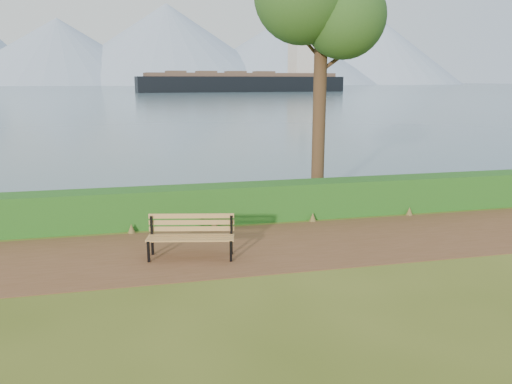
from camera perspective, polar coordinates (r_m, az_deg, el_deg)
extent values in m
plane|color=#465518|center=(11.38, 2.25, -6.67)|extent=(140.00, 140.00, 0.00)
cube|color=brown|center=(11.65, 1.86, -6.17)|extent=(40.00, 3.40, 0.01)
cube|color=#1E4B15|center=(13.66, -0.57, -1.16)|extent=(32.00, 0.85, 1.00)
cube|color=#425C6A|center=(270.40, -12.50, 11.62)|extent=(700.00, 510.00, 0.00)
cone|color=#8699B3|center=(409.87, -21.58, 14.68)|extent=(160.00, 160.00, 48.00)
cone|color=#8699B3|center=(416.88, -10.08, 16.27)|extent=(190.00, 190.00, 62.00)
cone|color=#8699B3|center=(426.11, 2.63, 15.55)|extent=(170.00, 170.00, 50.00)
cone|color=#8699B3|center=(467.41, 13.39, 15.47)|extent=(150.00, 150.00, 58.00)
cone|color=#8699B3|center=(440.63, -14.20, 14.12)|extent=(120.00, 120.00, 35.00)
cone|color=#8699B3|center=(461.69, 6.72, 14.64)|extent=(130.00, 130.00, 40.00)
cube|color=black|center=(10.82, -12.18, -6.70)|extent=(0.06, 0.07, 0.46)
cube|color=black|center=(11.17, -11.80, -4.91)|extent=(0.06, 0.07, 0.89)
cube|color=black|center=(10.96, -12.01, -5.32)|extent=(0.16, 0.54, 0.05)
cube|color=black|center=(10.62, -2.89, -6.79)|extent=(0.06, 0.07, 0.46)
cube|color=black|center=(10.98, -2.83, -4.95)|extent=(0.06, 0.07, 0.89)
cube|color=black|center=(10.77, -2.86, -5.37)|extent=(0.16, 0.54, 0.05)
cube|color=#A5753F|center=(10.64, -7.59, -5.53)|extent=(1.84, 0.47, 0.04)
cube|color=#A5753F|center=(10.76, -7.52, -5.31)|extent=(1.84, 0.47, 0.04)
cube|color=#A5753F|center=(10.89, -7.44, -5.10)|extent=(1.84, 0.47, 0.04)
cube|color=#A5753F|center=(11.01, -7.37, -4.89)|extent=(1.84, 0.47, 0.04)
cube|color=#A5753F|center=(11.03, -7.36, -4.18)|extent=(1.83, 0.42, 0.11)
cube|color=#A5753F|center=(10.99, -7.38, -3.46)|extent=(1.83, 0.42, 0.11)
cube|color=#A5753F|center=(10.95, -7.40, -2.73)|extent=(1.83, 0.42, 0.11)
cylinder|color=#352116|center=(15.41, 7.31, 11.74)|extent=(0.39, 0.39, 7.08)
sphere|color=#1C4416|center=(16.30, 9.69, 20.04)|extent=(2.56, 2.56, 2.56)
sphere|color=#1C4416|center=(15.11, 10.06, 19.12)|extent=(2.36, 2.36, 2.36)
cylinder|color=#352116|center=(15.57, 8.98, 14.60)|extent=(1.03, 0.12, 0.77)
cylinder|color=#352116|center=(15.40, 5.89, 16.54)|extent=(0.80, 0.37, 0.71)
cube|color=black|center=(162.02, -1.56, 11.87)|extent=(66.74, 16.45, 6.61)
cube|color=brown|center=(162.01, -1.57, 13.24)|extent=(61.38, 14.93, 1.13)
cube|color=beige|center=(169.39, 5.53, 14.89)|extent=(9.18, 8.54, 10.38)
cylinder|color=black|center=(169.74, 5.57, 16.96)|extent=(2.27, 2.27, 3.30)
cube|color=brown|center=(157.28, -9.18, 13.38)|extent=(6.21, 6.73, 0.76)
cube|color=brown|center=(159.06, -5.73, 13.47)|extent=(6.21, 6.73, 0.76)
cube|color=brown|center=(161.38, -2.37, 13.51)|extent=(6.21, 6.73, 0.76)
cube|color=brown|center=(164.21, 0.89, 13.50)|extent=(6.21, 6.73, 0.76)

